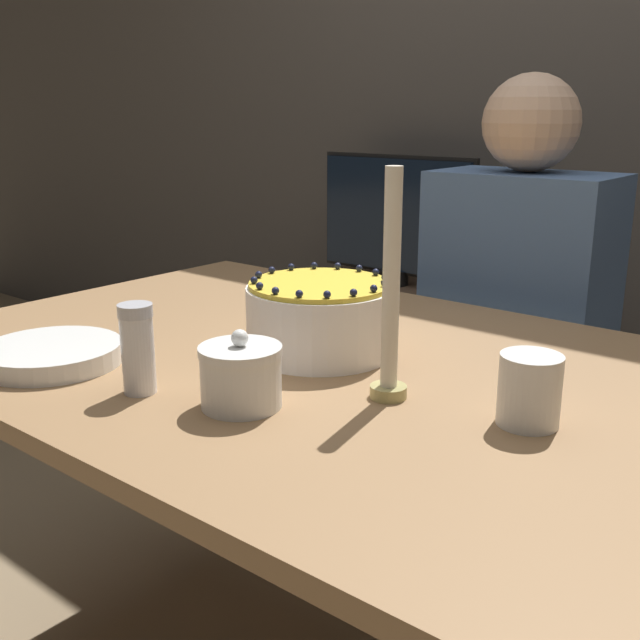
{
  "coord_description": "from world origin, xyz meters",
  "views": [
    {
      "loc": [
        0.71,
        -0.91,
        1.13
      ],
      "look_at": [
        -0.06,
        0.02,
        0.79
      ],
      "focal_mm": 42.0,
      "sensor_mm": 36.0,
      "label": 1
    }
  ],
  "objects_px": {
    "cake": "(320,318)",
    "person_man_blue_shirt": "(514,373)",
    "sugar_shaker": "(138,348)",
    "sugar_bowl": "(241,376)",
    "candle": "(391,305)",
    "tv_monitor": "(396,218)"
  },
  "relations": [
    {
      "from": "sugar_shaker",
      "to": "person_man_blue_shirt",
      "type": "height_order",
      "value": "person_man_blue_shirt"
    },
    {
      "from": "person_man_blue_shirt",
      "to": "tv_monitor",
      "type": "relative_size",
      "value": 2.09
    },
    {
      "from": "sugar_shaker",
      "to": "person_man_blue_shirt",
      "type": "distance_m",
      "value": 1.01
    },
    {
      "from": "candle",
      "to": "tv_monitor",
      "type": "relative_size",
      "value": 0.57
    },
    {
      "from": "sugar_shaker",
      "to": "cake",
      "type": "bearing_deg",
      "value": 74.58
    },
    {
      "from": "person_man_blue_shirt",
      "to": "sugar_bowl",
      "type": "bearing_deg",
      "value": 90.35
    },
    {
      "from": "sugar_bowl",
      "to": "sugar_shaker",
      "type": "relative_size",
      "value": 0.87
    },
    {
      "from": "sugar_bowl",
      "to": "sugar_shaker",
      "type": "bearing_deg",
      "value": -159.81
    },
    {
      "from": "cake",
      "to": "candle",
      "type": "relative_size",
      "value": 0.76
    },
    {
      "from": "cake",
      "to": "tv_monitor",
      "type": "xyz_separation_m",
      "value": [
        -0.61,
        1.14,
        -0.01
      ]
    },
    {
      "from": "sugar_bowl",
      "to": "person_man_blue_shirt",
      "type": "distance_m",
      "value": 0.94
    },
    {
      "from": "sugar_bowl",
      "to": "candle",
      "type": "height_order",
      "value": "candle"
    },
    {
      "from": "sugar_bowl",
      "to": "sugar_shaker",
      "type": "xyz_separation_m",
      "value": [
        -0.15,
        -0.06,
        0.02
      ]
    },
    {
      "from": "tv_monitor",
      "to": "sugar_bowl",
      "type": "bearing_deg",
      "value": -64.12
    },
    {
      "from": "candle",
      "to": "tv_monitor",
      "type": "height_order",
      "value": "candle"
    },
    {
      "from": "cake",
      "to": "sugar_bowl",
      "type": "relative_size",
      "value": 2.14
    },
    {
      "from": "cake",
      "to": "sugar_bowl",
      "type": "height_order",
      "value": "cake"
    },
    {
      "from": "cake",
      "to": "sugar_shaker",
      "type": "height_order",
      "value": "cake"
    },
    {
      "from": "sugar_shaker",
      "to": "candle",
      "type": "height_order",
      "value": "candle"
    },
    {
      "from": "cake",
      "to": "person_man_blue_shirt",
      "type": "xyz_separation_m",
      "value": [
        0.06,
        0.65,
        -0.27
      ]
    },
    {
      "from": "person_man_blue_shirt",
      "to": "sugar_shaker",
      "type": "bearing_deg",
      "value": 81.31
    },
    {
      "from": "cake",
      "to": "person_man_blue_shirt",
      "type": "relative_size",
      "value": 0.2
    }
  ]
}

